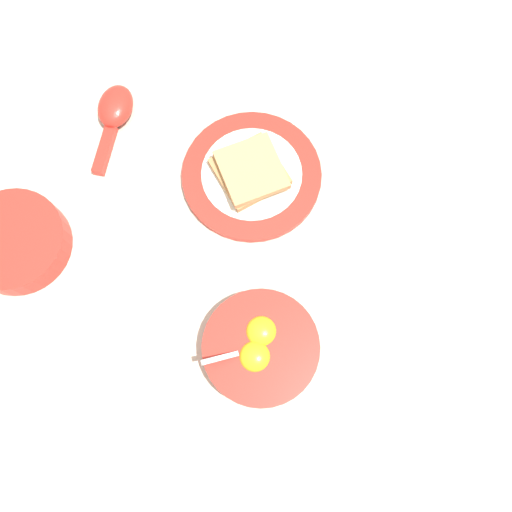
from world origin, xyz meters
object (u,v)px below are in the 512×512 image
Objects in this scene: toast_plate at (252,175)px; toast_sandwich at (251,171)px; congee_bowl at (15,242)px; soup_spoon at (114,112)px; egg_bowl at (261,348)px.

toast_sandwich is at bearing 138.16° from toast_plate.
congee_bowl is at bearing 109.01° from toast_plate.
toast_sandwich reaches higher than soup_spoon.
toast_sandwich reaches higher than toast_plate.
egg_bowl is at bearing -112.28° from congee_bowl.
congee_bowl is (-0.23, 0.13, 0.01)m from soup_spoon.
congee_bowl is at bearing 108.82° from toast_sandwich.
egg_bowl reaches higher than toast_sandwich.
congee_bowl reaches higher than toast_sandwich.
toast_sandwich is at bearing 3.99° from egg_bowl.
egg_bowl is 0.74× the size of toast_plate.
toast_plate is 0.38m from congee_bowl.
egg_bowl is at bearing -176.37° from toast_plate.
soup_spoon is at bearing 65.27° from toast_plate.
toast_sandwich is (-0.00, 0.00, 0.02)m from toast_plate.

